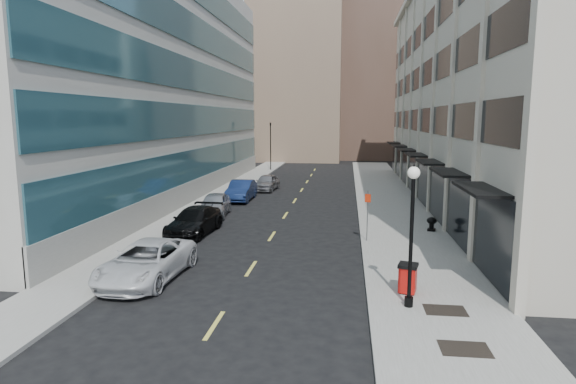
% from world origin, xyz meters
% --- Properties ---
extents(ground, '(160.00, 160.00, 0.00)m').
position_xyz_m(ground, '(0.00, 0.00, 0.00)').
color(ground, black).
rests_on(ground, ground).
extents(sidewalk_right, '(5.00, 80.00, 0.15)m').
position_xyz_m(sidewalk_right, '(7.50, 20.00, 0.07)').
color(sidewalk_right, gray).
rests_on(sidewalk_right, ground).
extents(sidewalk_left, '(3.00, 80.00, 0.15)m').
position_xyz_m(sidewalk_left, '(-6.50, 20.00, 0.07)').
color(sidewalk_left, gray).
rests_on(sidewalk_left, ground).
extents(building_right, '(15.30, 46.50, 18.25)m').
position_xyz_m(building_right, '(16.94, 26.99, 8.99)').
color(building_right, '#BDB4A0').
rests_on(building_right, ground).
extents(building_left, '(16.14, 46.00, 20.00)m').
position_xyz_m(building_left, '(-15.95, 27.00, 9.99)').
color(building_left, beige).
rests_on(building_left, ground).
extents(skyline_tan_near, '(14.00, 18.00, 28.00)m').
position_xyz_m(skyline_tan_near, '(-4.00, 68.00, 14.00)').
color(skyline_tan_near, '#7E6952').
rests_on(skyline_tan_near, ground).
extents(skyline_brown, '(12.00, 16.00, 34.00)m').
position_xyz_m(skyline_brown, '(8.00, 72.00, 17.00)').
color(skyline_brown, brown).
rests_on(skyline_brown, ground).
extents(skyline_tan_far, '(12.00, 14.00, 22.00)m').
position_xyz_m(skyline_tan_far, '(-14.00, 78.00, 11.00)').
color(skyline_tan_far, '#7E6952').
rests_on(skyline_tan_far, ground).
extents(skyline_stone, '(10.00, 14.00, 20.00)m').
position_xyz_m(skyline_stone, '(18.00, 66.00, 10.00)').
color(skyline_stone, '#BDB4A0').
rests_on(skyline_stone, ground).
extents(grate_mid, '(1.40, 1.00, 0.01)m').
position_xyz_m(grate_mid, '(7.60, 1.00, 0.15)').
color(grate_mid, black).
rests_on(grate_mid, sidewalk_right).
extents(grate_far, '(1.40, 1.00, 0.01)m').
position_xyz_m(grate_far, '(7.60, 3.80, 0.15)').
color(grate_far, black).
rests_on(grate_far, sidewalk_right).
extents(road_centerline, '(0.15, 68.20, 0.01)m').
position_xyz_m(road_centerline, '(0.00, 17.00, 0.01)').
color(road_centerline, '#D8CC4C').
rests_on(road_centerline, ground).
extents(traffic_signal, '(0.66, 0.66, 6.98)m').
position_xyz_m(traffic_signal, '(-5.50, 48.00, 5.72)').
color(traffic_signal, black).
rests_on(traffic_signal, ground).
extents(car_white_van, '(2.85, 5.75, 1.57)m').
position_xyz_m(car_white_van, '(-3.99, 6.00, 0.78)').
color(car_white_van, silver).
rests_on(car_white_van, ground).
extents(car_black_pickup, '(2.47, 5.34, 1.51)m').
position_xyz_m(car_black_pickup, '(-4.54, 14.00, 0.76)').
color(car_black_pickup, black).
rests_on(car_black_pickup, ground).
extents(car_silver_sedan, '(2.28, 4.76, 1.57)m').
position_xyz_m(car_silver_sedan, '(-4.80, 19.26, 0.78)').
color(car_silver_sedan, '#9DA0A5').
rests_on(car_silver_sedan, ground).
extents(car_blue_sedan, '(1.76, 4.99, 1.64)m').
position_xyz_m(car_blue_sedan, '(-4.35, 25.61, 0.82)').
color(car_blue_sedan, navy).
rests_on(car_blue_sedan, ground).
extents(car_grey_sedan, '(2.15, 4.54, 1.50)m').
position_xyz_m(car_grey_sedan, '(-3.20, 31.33, 0.75)').
color(car_grey_sedan, gray).
rests_on(car_grey_sedan, ground).
extents(trash_bin, '(0.85, 0.86, 1.12)m').
position_xyz_m(trash_bin, '(6.51, 5.36, 0.76)').
color(trash_bin, '#AA0F0B').
rests_on(trash_bin, sidewalk_right).
extents(lamppost, '(0.42, 0.42, 5.01)m').
position_xyz_m(lamppost, '(6.40, 4.02, 3.09)').
color(lamppost, black).
rests_on(lamppost, sidewalk_right).
extents(sign_post, '(0.31, 0.14, 2.71)m').
position_xyz_m(sign_post, '(5.30, 13.03, 1.87)').
color(sign_post, slate).
rests_on(sign_post, sidewalk_right).
extents(urn_planter, '(0.58, 0.58, 0.81)m').
position_xyz_m(urn_planter, '(9.14, 15.85, 0.64)').
color(urn_planter, black).
rests_on(urn_planter, sidewalk_right).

